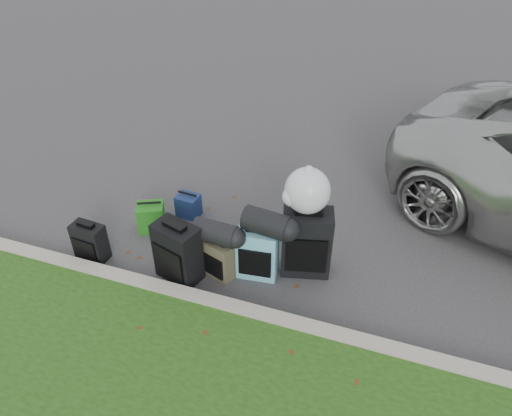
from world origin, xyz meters
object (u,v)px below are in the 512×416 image
(suitcase_large_black_left, at_px, (178,252))
(tote_navy, at_px, (188,206))
(suitcase_olive, at_px, (220,259))
(suitcase_large_black_right, at_px, (307,242))
(suitcase_teal, at_px, (258,253))
(tote_green, at_px, (151,217))
(suitcase_small_black, at_px, (90,242))

(suitcase_large_black_left, bearing_deg, tote_navy, 126.71)
(suitcase_olive, height_order, suitcase_large_black_right, suitcase_large_black_right)
(suitcase_large_black_left, relative_size, tote_navy, 2.33)
(suitcase_teal, distance_m, tote_navy, 1.47)
(suitcase_large_black_left, height_order, suitcase_large_black_right, suitcase_large_black_right)
(suitcase_teal, xyz_separation_m, tote_green, (-1.57, 0.34, -0.14))
(suitcase_olive, bearing_deg, tote_green, 175.90)
(tote_green, bearing_deg, tote_navy, 27.67)
(tote_green, bearing_deg, suitcase_large_black_left, -67.14)
(suitcase_small_black, xyz_separation_m, tote_green, (0.42, 0.73, -0.05))
(suitcase_olive, bearing_deg, suitcase_large_black_right, 42.96)
(suitcase_large_black_right, bearing_deg, tote_green, 163.14)
(suitcase_large_black_left, relative_size, suitcase_olive, 1.48)
(suitcase_teal, height_order, tote_green, suitcase_teal)
(suitcase_olive, relative_size, tote_green, 1.31)
(suitcase_small_black, distance_m, suitcase_teal, 2.03)
(suitcase_large_black_left, height_order, suitcase_olive, suitcase_large_black_left)
(suitcase_olive, distance_m, suitcase_large_black_right, 1.02)
(suitcase_small_black, height_order, tote_green, suitcase_small_black)
(suitcase_large_black_left, xyz_separation_m, tote_green, (-0.73, 0.67, -0.18))
(suitcase_teal, distance_m, suitcase_large_black_right, 0.57)
(tote_navy, bearing_deg, suitcase_olive, -42.94)
(suitcase_small_black, xyz_separation_m, suitcase_large_black_left, (1.15, 0.06, 0.12))
(tote_green, xyz_separation_m, tote_navy, (0.33, 0.42, -0.03))
(tote_green, height_order, tote_navy, tote_green)
(suitcase_small_black, height_order, tote_navy, suitcase_small_black)
(suitcase_olive, height_order, tote_navy, suitcase_olive)
(suitcase_teal, xyz_separation_m, tote_navy, (-1.24, 0.76, -0.17))
(suitcase_large_black_left, distance_m, tote_green, 1.01)
(suitcase_large_black_left, xyz_separation_m, suitcase_teal, (0.84, 0.33, -0.04))
(suitcase_large_black_left, relative_size, tote_green, 1.94)
(suitcase_olive, distance_m, tote_navy, 1.25)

